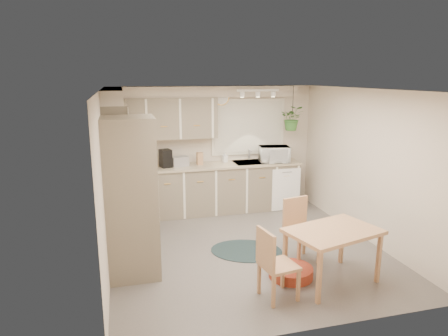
{
  "coord_description": "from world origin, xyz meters",
  "views": [
    {
      "loc": [
        -1.76,
        -5.43,
        2.59
      ],
      "look_at": [
        -0.2,
        0.55,
        1.16
      ],
      "focal_mm": 32.0,
      "sensor_mm": 36.0,
      "label": 1
    }
  ],
  "objects_px": {
    "chair_back": "(302,231)",
    "braided_rug": "(246,251)",
    "pet_bed": "(291,272)",
    "microwave": "(274,152)",
    "chair_left": "(279,263)",
    "dining_table": "(332,256)"
  },
  "relations": [
    {
      "from": "chair_back",
      "to": "pet_bed",
      "type": "height_order",
      "value": "chair_back"
    },
    {
      "from": "pet_bed",
      "to": "microwave",
      "type": "xyz_separation_m",
      "value": [
        0.8,
        2.7,
        1.07
      ]
    },
    {
      "from": "braided_rug",
      "to": "microwave",
      "type": "xyz_separation_m",
      "value": [
        1.13,
        1.79,
        1.13
      ]
    },
    {
      "from": "dining_table",
      "to": "microwave",
      "type": "distance_m",
      "value": 3.05
    },
    {
      "from": "braided_rug",
      "to": "microwave",
      "type": "height_order",
      "value": "microwave"
    },
    {
      "from": "braided_rug",
      "to": "microwave",
      "type": "bearing_deg",
      "value": 57.89
    },
    {
      "from": "dining_table",
      "to": "braided_rug",
      "type": "bearing_deg",
      "value": 124.14
    },
    {
      "from": "chair_left",
      "to": "pet_bed",
      "type": "distance_m",
      "value": 0.66
    },
    {
      "from": "dining_table",
      "to": "pet_bed",
      "type": "xyz_separation_m",
      "value": [
        -0.45,
        0.23,
        -0.29
      ]
    },
    {
      "from": "chair_back",
      "to": "braided_rug",
      "type": "relative_size",
      "value": 0.83
    },
    {
      "from": "microwave",
      "to": "braided_rug",
      "type": "bearing_deg",
      "value": -112.79
    },
    {
      "from": "chair_left",
      "to": "braided_rug",
      "type": "height_order",
      "value": "chair_left"
    },
    {
      "from": "pet_bed",
      "to": "dining_table",
      "type": "bearing_deg",
      "value": -27.11
    },
    {
      "from": "chair_left",
      "to": "microwave",
      "type": "height_order",
      "value": "microwave"
    },
    {
      "from": "chair_back",
      "to": "pet_bed",
      "type": "distance_m",
      "value": 0.65
    },
    {
      "from": "braided_rug",
      "to": "pet_bed",
      "type": "distance_m",
      "value": 0.97
    },
    {
      "from": "braided_rug",
      "to": "pet_bed",
      "type": "height_order",
      "value": "pet_bed"
    },
    {
      "from": "dining_table",
      "to": "chair_left",
      "type": "relative_size",
      "value": 1.28
    },
    {
      "from": "dining_table",
      "to": "chair_back",
      "type": "bearing_deg",
      "value": 100.34
    },
    {
      "from": "dining_table",
      "to": "braided_rug",
      "type": "height_order",
      "value": "dining_table"
    },
    {
      "from": "chair_left",
      "to": "braided_rug",
      "type": "relative_size",
      "value": 0.81
    },
    {
      "from": "chair_left",
      "to": "braided_rug",
      "type": "bearing_deg",
      "value": 169.2
    }
  ]
}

